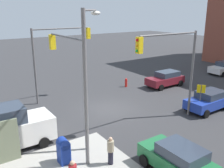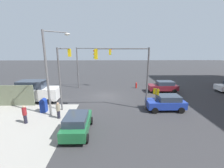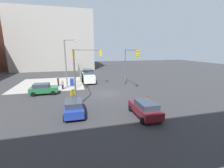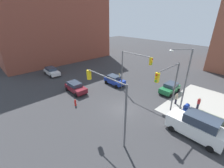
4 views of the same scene
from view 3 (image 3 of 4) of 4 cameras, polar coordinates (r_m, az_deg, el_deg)
ground_plane at (r=22.62m, az=-2.19°, el=-3.59°), size 120.00×120.00×0.00m
sidewalk_corner at (r=31.19m, az=-22.28°, el=0.12°), size 12.00×12.00×0.01m
construction_fence at (r=41.00m, az=-12.48°, el=5.41°), size 22.92×0.12×2.40m
building_loft_east at (r=57.49m, az=-20.69°, el=14.81°), size 20.00×24.00×17.96m
traffic_signal_nw_corner at (r=18.91m, az=-14.29°, el=7.06°), size 5.60×0.36×6.50m
traffic_signal_se_corner at (r=25.31m, az=6.66°, el=8.82°), size 5.56×0.36×6.50m
traffic_signal_ne_corner at (r=25.82m, az=-10.29°, el=8.69°), size 0.36×4.89×6.50m
street_lamp_corner at (r=26.20m, az=-16.73°, el=8.64°), size 2.05×2.00×8.00m
warning_sign_two_way at (r=16.51m, az=-14.68°, el=-4.47°), size 0.48×0.48×2.40m
mailbox_blue at (r=27.98m, az=-15.03°, el=0.84°), size 0.56×0.64×1.43m
fire_hydrant at (r=19.36m, az=13.35°, el=-5.36°), size 0.26×0.26×0.94m
coupe_blue at (r=15.67m, az=-14.30°, el=-8.51°), size 3.93×2.02×1.62m
hatchback_maroon at (r=15.23m, az=12.39°, el=-9.03°), size 4.26×2.02×1.62m
sedan_green at (r=24.21m, az=-24.67°, el=-1.62°), size 2.02×3.86×1.62m
van_white_delivery at (r=30.24m, az=-9.00°, el=3.03°), size 5.40×2.32×2.62m
pedestrian_crossing at (r=26.08m, az=-18.34°, el=-0.14°), size 0.36×0.36×1.59m
pedestrian_waiting at (r=28.68m, az=-19.83°, el=1.00°), size 0.36×0.36×1.65m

